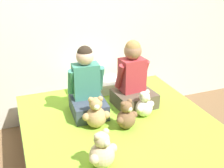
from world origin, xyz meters
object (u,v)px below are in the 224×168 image
Objects in this scene: bed at (124,149)px; teddy_bear_between_children at (126,116)px; child_on_left at (87,89)px; teddy_bear_at_foot_of_bed at (102,152)px; teddy_bear_held_by_right_child at (144,105)px; child_on_right at (133,81)px; pillow_at_headboard at (96,86)px; teddy_bear_held_by_left_child at (96,114)px.

bed is 7.43× the size of teddy_bear_between_children.
child_on_left is 2.24× the size of teddy_bear_at_foot_of_bed.
teddy_bear_between_children is (-0.23, -0.12, 0.00)m from teddy_bear_held_by_right_child.
teddy_bear_held_by_right_child is at bearing 26.89° from bed.
teddy_bear_held_by_right_child reaches higher than bed.
child_on_left is 0.45m from child_on_right.
teddy_bear_between_children is at bearing -171.79° from teddy_bear_held_by_right_child.
child_on_left is (-0.21, 0.36, 0.45)m from bed.
child_on_left is at bearing 132.12° from teddy_bear_held_by_right_child.
teddy_bear_held_by_right_child is at bearing 17.63° from teddy_bear_at_foot_of_bed.
pillow_at_headboard is (-0.02, 0.76, -0.05)m from teddy_bear_between_children.
teddy_bear_between_children reaches higher than pillow_at_headboard.
pillow_at_headboard is at bearing 73.01° from teddy_bear_between_children.
teddy_bear_held_by_right_child is (0.45, 0.02, -0.01)m from teddy_bear_held_by_left_child.
teddy_bear_between_children is at bearing -55.09° from child_on_left.
bed is 6.75× the size of teddy_bear_held_by_left_child.
teddy_bear_at_foot_of_bed is at bearing -158.37° from teddy_bear_held_by_right_child.
teddy_bear_held_by_left_child is at bearing -107.67° from pillow_at_headboard.
teddy_bear_held_by_left_child is 0.45m from teddy_bear_held_by_right_child.
teddy_bear_at_foot_of_bed is at bearing -132.73° from child_on_right.
teddy_bear_held_by_left_child is (-0.00, -0.26, -0.12)m from child_on_left.
child_on_left is at bearing -117.62° from pillow_at_headboard.
child_on_right is 0.27m from teddy_bear_held_by_right_child.
child_on_right is 2.57× the size of teddy_bear_held_by_right_child.
pillow_at_headboard is (-0.24, 0.40, -0.19)m from child_on_right.
teddy_bear_between_children is 0.51m from teddy_bear_at_foot_of_bed.
child_on_left is 0.76m from teddy_bear_at_foot_of_bed.
bed is 0.61m from child_on_left.
teddy_bear_held_by_left_child reaches higher than teddy_bear_between_children.
teddy_bear_between_children is at bearing 24.35° from teddy_bear_at_foot_of_bed.
bed is 0.42m from teddy_bear_held_by_right_child.
teddy_bear_at_foot_of_bed is (-0.11, -0.48, -0.00)m from teddy_bear_held_by_left_child.
child_on_right is 0.93m from teddy_bear_at_foot_of_bed.
bed is 0.59m from teddy_bear_at_foot_of_bed.
teddy_bear_held_by_left_child is at bearing 153.92° from bed.
teddy_bear_held_by_left_child is 0.69m from pillow_at_headboard.
child_on_right is 0.44m from teddy_bear_between_children.
bed is at bearing -17.98° from teddy_bear_held_by_left_child.
child_on_left is 2.23× the size of teddy_bear_held_by_left_child.
bed is at bearing -173.07° from teddy_bear_held_by_right_child.
bed is at bearing 25.69° from teddy_bear_at_foot_of_bed.
child_on_left is 0.44m from teddy_bear_between_children.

